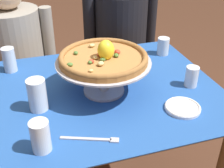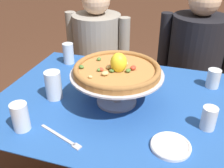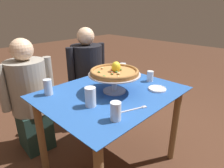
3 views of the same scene
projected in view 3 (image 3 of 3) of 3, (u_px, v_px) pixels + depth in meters
The scene contains 13 objects.
ground_plane at pixel (111, 164), 1.87m from camera, with size 14.00×14.00×0.00m, color #4C2D1E.
dining_table at pixel (111, 105), 1.63m from camera, with size 1.12×0.89×0.76m.
pizza_stand at pixel (114, 79), 1.55m from camera, with size 0.42×0.42×0.15m.
pizza at pixel (115, 71), 1.52m from camera, with size 0.39×0.39×0.10m.
water_glass_back_left at pixel (48, 88), 1.51m from camera, with size 0.07×0.07×0.13m.
water_glass_side_left at pixel (90, 98), 1.33m from camera, with size 0.08×0.08×0.14m.
water_glass_side_right at pixel (150, 77), 1.80m from camera, with size 0.06×0.06×0.10m.
water_glass_back_right at pixel (123, 68), 2.05m from camera, with size 0.07×0.07×0.10m.
water_glass_front_left at pixel (116, 112), 1.17m from camera, with size 0.07×0.07×0.12m.
side_plate at pixel (157, 89), 1.62m from camera, with size 0.15×0.15×0.02m.
dinner_fork at pixel (134, 109), 1.30m from camera, with size 0.21×0.09×0.01m.
diner_left at pixel (30, 99), 1.91m from camera, with size 0.52×0.38×1.16m.
diner_right at pixel (88, 78), 2.38m from camera, with size 0.53×0.39×1.21m.
Camera 3 is at (-1.04, -1.01, 1.40)m, focal length 30.94 mm.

